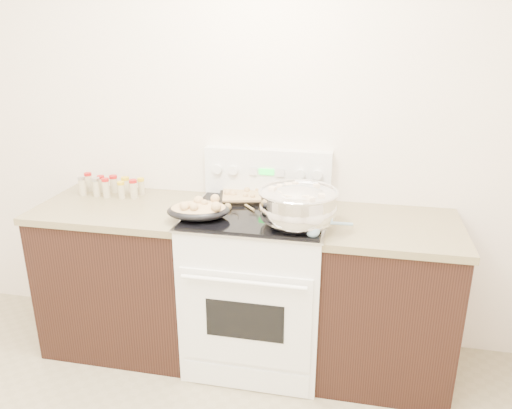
# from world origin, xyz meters

# --- Properties ---
(room_shell) EXTENTS (4.10, 3.60, 2.75)m
(room_shell) POSITION_xyz_m (0.00, 0.00, 1.70)
(room_shell) COLOR white
(room_shell) RESTS_ON ground
(counter_left) EXTENTS (0.93, 0.67, 0.92)m
(counter_left) POSITION_xyz_m (-0.48, 1.43, 0.46)
(counter_left) COLOR black
(counter_left) RESTS_ON ground
(counter_right) EXTENTS (0.73, 0.67, 0.92)m
(counter_right) POSITION_xyz_m (1.08, 1.43, 0.46)
(counter_right) COLOR black
(counter_right) RESTS_ON ground
(kitchen_range) EXTENTS (0.78, 0.73, 1.22)m
(kitchen_range) POSITION_xyz_m (0.35, 1.42, 0.49)
(kitchen_range) COLOR white
(kitchen_range) RESTS_ON ground
(mixing_bowl) EXTENTS (0.52, 0.52, 0.24)m
(mixing_bowl) POSITION_xyz_m (0.59, 1.27, 1.04)
(mixing_bowl) COLOR silver
(mixing_bowl) RESTS_ON kitchen_range
(roasting_pan) EXTENTS (0.38, 0.30, 0.11)m
(roasting_pan) POSITION_xyz_m (0.06, 1.25, 0.99)
(roasting_pan) COLOR black
(roasting_pan) RESTS_ON kitchen_range
(baking_sheet) EXTENTS (0.43, 0.34, 0.06)m
(baking_sheet) POSITION_xyz_m (0.27, 1.62, 0.96)
(baking_sheet) COLOR black
(baking_sheet) RESTS_ON kitchen_range
(wooden_spoon) EXTENTS (0.18, 0.20, 0.04)m
(wooden_spoon) POSITION_xyz_m (0.20, 1.44, 0.95)
(wooden_spoon) COLOR olive
(wooden_spoon) RESTS_ON kitchen_range
(blue_ladle) EXTENTS (0.23, 0.17, 0.09)m
(blue_ladle) POSITION_xyz_m (0.69, 1.15, 0.97)
(blue_ladle) COLOR #81A5C0
(blue_ladle) RESTS_ON kitchen_range
(spice_jars) EXTENTS (0.39, 0.15, 0.12)m
(spice_jars) POSITION_xyz_m (-0.61, 1.58, 0.98)
(spice_jars) COLOR #BFB28C
(spice_jars) RESTS_ON counter_left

